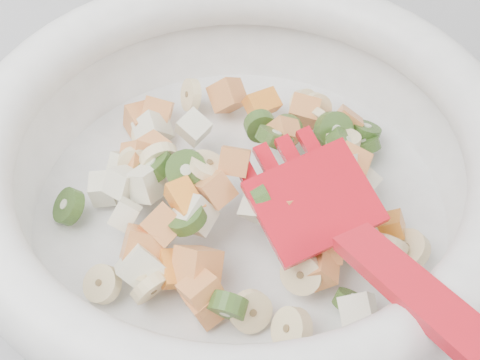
# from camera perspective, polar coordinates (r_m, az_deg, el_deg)

# --- Properties ---
(mixing_bowl) EXTENTS (0.43, 0.41, 0.15)m
(mixing_bowl) POSITION_cam_1_polar(r_m,az_deg,el_deg) (0.48, 0.07, 0.63)
(mixing_bowl) COLOR white
(mixing_bowl) RESTS_ON counter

